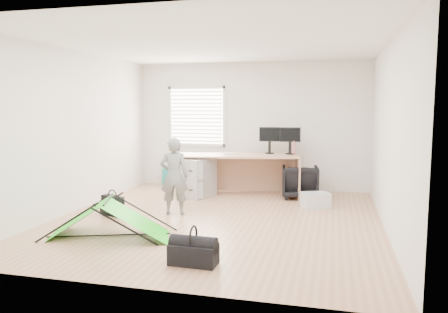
% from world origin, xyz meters
% --- Properties ---
extents(ground, '(5.50, 5.50, 0.00)m').
position_xyz_m(ground, '(0.00, 0.00, 0.00)').
color(ground, tan).
rests_on(ground, ground).
extents(back_wall, '(5.00, 0.02, 2.70)m').
position_xyz_m(back_wall, '(0.00, 2.75, 1.35)').
color(back_wall, silver).
rests_on(back_wall, ground).
extents(window, '(1.20, 0.06, 1.20)m').
position_xyz_m(window, '(-1.20, 2.71, 1.55)').
color(window, silver).
rests_on(window, back_wall).
extents(radiator, '(1.00, 0.12, 0.60)m').
position_xyz_m(radiator, '(-1.20, 2.67, 0.45)').
color(radiator, silver).
rests_on(radiator, back_wall).
extents(desk, '(2.49, 1.18, 0.82)m').
position_xyz_m(desk, '(-0.09, 1.89, 0.41)').
color(desk, tan).
rests_on(desk, ground).
extents(filing_cabinet, '(0.69, 0.78, 0.76)m').
position_xyz_m(filing_cabinet, '(-0.83, 1.57, 0.38)').
color(filing_cabinet, '#ADAFB3').
rests_on(filing_cabinet, ground).
extents(monitor_left, '(0.42, 0.14, 0.40)m').
position_xyz_m(monitor_left, '(0.49, 2.23, 1.01)').
color(monitor_left, black).
rests_on(monitor_left, desk).
extents(monitor_right, '(0.42, 0.15, 0.40)m').
position_xyz_m(monitor_right, '(0.90, 2.23, 1.01)').
color(monitor_right, black).
rests_on(monitor_right, desk).
extents(keyboard, '(0.41, 0.24, 0.02)m').
position_xyz_m(keyboard, '(-0.23, 2.07, 0.83)').
color(keyboard, beige).
rests_on(keyboard, desk).
extents(thermos, '(0.09, 0.09, 0.27)m').
position_xyz_m(thermos, '(0.98, 2.23, 0.95)').
color(thermos, '#B4656A').
rests_on(thermos, desk).
extents(office_chair, '(0.75, 0.77, 0.63)m').
position_xyz_m(office_chair, '(1.14, 1.94, 0.32)').
color(office_chair, black).
rests_on(office_chair, ground).
extents(person, '(0.52, 0.40, 1.27)m').
position_xyz_m(person, '(-0.77, 0.12, 0.64)').
color(person, slate).
rests_on(person, ground).
extents(kite, '(1.81, 1.26, 0.52)m').
position_xyz_m(kite, '(-1.21, -1.26, 0.26)').
color(kite, '#1CCA13').
rests_on(kite, ground).
extents(storage_crate, '(0.56, 0.48, 0.26)m').
position_xyz_m(storage_crate, '(1.47, 1.19, 0.13)').
color(storage_crate, silver).
rests_on(storage_crate, ground).
extents(tote_bag, '(0.34, 0.22, 0.37)m').
position_xyz_m(tote_bag, '(-1.84, 2.63, 0.19)').
color(tote_bag, teal).
rests_on(tote_bag, ground).
extents(laptop_bag, '(0.45, 0.29, 0.33)m').
position_xyz_m(laptop_bag, '(-1.71, -0.21, 0.16)').
color(laptop_bag, black).
rests_on(laptop_bag, ground).
extents(white_box, '(0.14, 0.14, 0.11)m').
position_xyz_m(white_box, '(-1.58, -0.20, 0.05)').
color(white_box, silver).
rests_on(white_box, ground).
extents(duffel_bag, '(0.54, 0.29, 0.23)m').
position_xyz_m(duffel_bag, '(0.25, -2.00, 0.12)').
color(duffel_bag, black).
rests_on(duffel_bag, ground).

